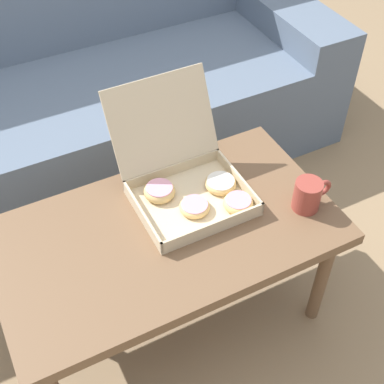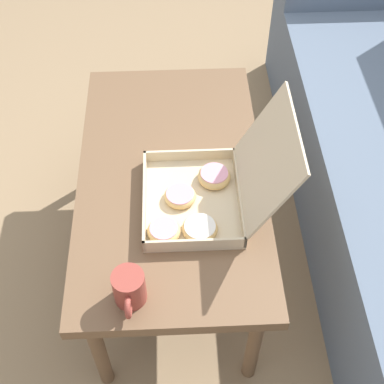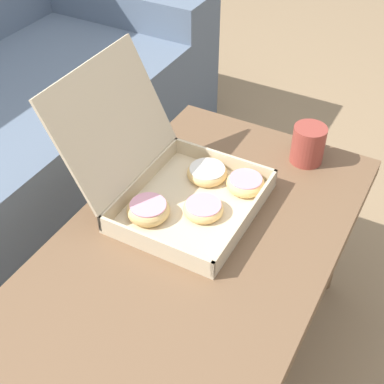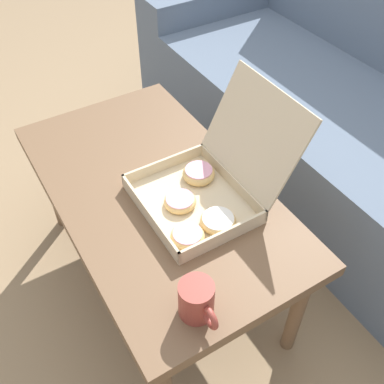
% 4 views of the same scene
% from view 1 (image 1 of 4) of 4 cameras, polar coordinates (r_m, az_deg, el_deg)
% --- Properties ---
extents(ground_plane, '(12.00, 12.00, 0.00)m').
position_cam_1_polar(ground_plane, '(2.07, -4.09, -9.74)').
color(ground_plane, '#937756').
extents(couch, '(2.32, 0.86, 0.95)m').
position_cam_1_polar(couch, '(2.42, -12.71, 9.52)').
color(couch, slate).
rests_on(couch, ground_plane).
extents(coffee_table, '(1.03, 0.58, 0.47)m').
position_cam_1_polar(coffee_table, '(1.64, -2.69, -5.10)').
color(coffee_table, brown).
rests_on(coffee_table, ground_plane).
extents(pastry_box, '(0.34, 0.42, 0.31)m').
position_cam_1_polar(pastry_box, '(1.67, -0.32, 1.27)').
color(pastry_box, beige).
rests_on(pastry_box, coffee_table).
extents(coffee_mug, '(0.13, 0.09, 0.10)m').
position_cam_1_polar(coffee_mug, '(1.67, 12.30, -0.29)').
color(coffee_mug, '#993D33').
rests_on(coffee_mug, coffee_table).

